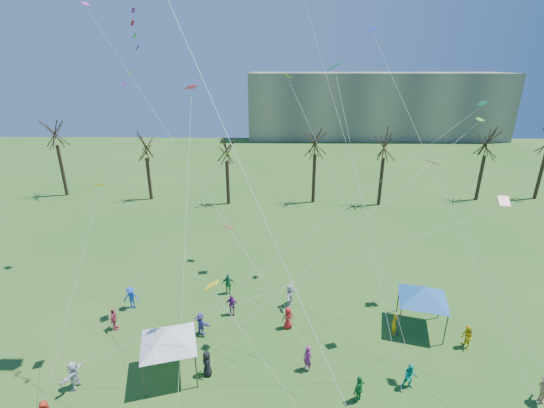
{
  "coord_description": "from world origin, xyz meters",
  "views": [
    {
      "loc": [
        -1.2,
        -11.75,
        17.3
      ],
      "look_at": [
        -1.49,
        5.0,
        11.0
      ],
      "focal_mm": 25.0,
      "sensor_mm": 36.0,
      "label": 1
    }
  ],
  "objects_px": {
    "distant_building": "(375,106)",
    "canopy_tent_white": "(168,336)",
    "big_box_kite": "(143,20)",
    "canopy_tent_blue": "(424,293)"
  },
  "relations": [
    {
      "from": "distant_building",
      "to": "canopy_tent_white",
      "type": "distance_m",
      "value": 82.02
    },
    {
      "from": "canopy_tent_white",
      "to": "big_box_kite",
      "type": "bearing_deg",
      "value": 91.21
    },
    {
      "from": "big_box_kite",
      "to": "canopy_tent_white",
      "type": "relative_size",
      "value": 6.33
    },
    {
      "from": "distant_building",
      "to": "big_box_kite",
      "type": "height_order",
      "value": "big_box_kite"
    },
    {
      "from": "big_box_kite",
      "to": "canopy_tent_white",
      "type": "distance_m",
      "value": 16.47
    },
    {
      "from": "big_box_kite",
      "to": "canopy_tent_blue",
      "type": "distance_m",
      "value": 23.07
    },
    {
      "from": "big_box_kite",
      "to": "canopy_tent_white",
      "type": "bearing_deg",
      "value": -88.79
    },
    {
      "from": "distant_building",
      "to": "big_box_kite",
      "type": "relative_size",
      "value": 2.29
    },
    {
      "from": "canopy_tent_white",
      "to": "canopy_tent_blue",
      "type": "bearing_deg",
      "value": 15.66
    },
    {
      "from": "distant_building",
      "to": "canopy_tent_white",
      "type": "height_order",
      "value": "distant_building"
    }
  ]
}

